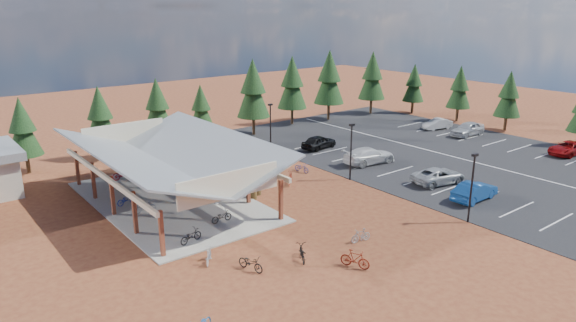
{
  "coord_description": "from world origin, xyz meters",
  "views": [
    {
      "loc": [
        -26.28,
        -28.8,
        14.94
      ],
      "look_at": [
        -0.26,
        4.31,
        2.18
      ],
      "focal_mm": 32.0,
      "sensor_mm": 36.0,
      "label": 1
    }
  ],
  "objects": [
    {
      "name": "car_3",
      "position": [
        9.93,
        4.33,
        0.84
      ],
      "size": [
        5.74,
        2.94,
        1.59
      ],
      "primitive_type": "imported",
      "rotation": [
        0.0,
        0.0,
        1.44
      ],
      "color": "silver",
      "rests_on": "asphalt_lot"
    },
    {
      "name": "pine_13",
      "position": [
        33.44,
        17.9,
        4.32
      ],
      "size": [
        3.04,
        3.04,
        7.08
      ],
      "color": "#382314",
      "rests_on": "ground"
    },
    {
      "name": "pine_4",
      "position": [
        1.32,
        22.24,
        4.01
      ],
      "size": [
        2.82,
        2.82,
        6.57
      ],
      "color": "#382314",
      "rests_on": "ground"
    },
    {
      "name": "lamp_post_0",
      "position": [
        5.0,
        -10.0,
        2.98
      ],
      "size": [
        0.5,
        0.25,
        5.14
      ],
      "color": "black",
      "rests_on": "ground"
    },
    {
      "name": "car_2",
      "position": [
        10.33,
        -3.55,
        0.73
      ],
      "size": [
        5.3,
        3.17,
        1.38
      ],
      "primitive_type": "imported",
      "rotation": [
        0.0,
        0.0,
        1.38
      ],
      "color": "#93979B",
      "rests_on": "asphalt_lot"
    },
    {
      "name": "bike_2",
      "position": [
        -13.12,
        8.29,
        0.52
      ],
      "size": [
        1.68,
        0.83,
        0.84
      ],
      "primitive_type": "imported",
      "rotation": [
        0.0,
        0.0,
        1.74
      ],
      "color": "#132497",
      "rests_on": "concrete_pad"
    },
    {
      "name": "car_9",
      "position": [
        27.52,
        9.23,
        0.7
      ],
      "size": [
        4.21,
        2.18,
        1.32
      ],
      "primitive_type": "imported",
      "rotation": [
        0.0,
        0.0,
        -1.77
      ],
      "color": "#B8B8B8",
      "rests_on": "asphalt_lot"
    },
    {
      "name": "bike_14",
      "position": [
        3.0,
        6.37,
        0.44
      ],
      "size": [
        0.79,
        1.75,
        0.89
      ],
      "primitive_type": "imported",
      "rotation": [
        0.0,
        0.0,
        0.12
      ],
      "color": "navy",
      "rests_on": "ground"
    },
    {
      "name": "concrete_pad",
      "position": [
        -10.0,
        7.0,
        0.05
      ],
      "size": [
        10.6,
        18.6,
        0.1
      ],
      "primitive_type": "cube",
      "color": "gray",
      "rests_on": "ground"
    },
    {
      "name": "pine_2",
      "position": [
        -10.05,
        22.12,
        4.57
      ],
      "size": [
        3.21,
        3.21,
        7.49
      ],
      "color": "#382314",
      "rests_on": "ground"
    },
    {
      "name": "pine_12",
      "position": [
        33.93,
        10.72,
        4.54
      ],
      "size": [
        3.19,
        3.19,
        7.43
      ],
      "color": "#382314",
      "rests_on": "ground"
    },
    {
      "name": "pine_11",
      "position": [
        33.72,
        3.63,
        4.55
      ],
      "size": [
        3.2,
        3.2,
        7.45
      ],
      "color": "#382314",
      "rests_on": "ground"
    },
    {
      "name": "bike_15",
      "position": [
        0.04,
        4.32,
        0.55
      ],
      "size": [
        1.68,
        1.66,
        1.11
      ],
      "primitive_type": "imported",
      "rotation": [
        0.0,
        0.0,
        2.34
      ],
      "color": "#9D3823",
      "rests_on": "ground"
    },
    {
      "name": "bike_6",
      "position": [
        -7.81,
        8.92,
        0.55
      ],
      "size": [
        1.78,
        0.83,
        0.9
      ],
      "primitive_type": "imported",
      "rotation": [
        0.0,
        0.0,
        1.43
      ],
      "color": "navy",
      "rests_on": "concrete_pad"
    },
    {
      "name": "bike_8",
      "position": [
        -11.27,
        -6.15,
        0.48
      ],
      "size": [
        1.08,
        1.95,
        0.97
      ],
      "primitive_type": "imported",
      "rotation": [
        0.0,
        0.0,
        0.25
      ],
      "color": "black",
      "rests_on": "ground"
    },
    {
      "name": "bike_4",
      "position": [
        -9.08,
        0.79,
        0.53
      ],
      "size": [
        1.65,
        0.61,
        0.86
      ],
      "primitive_type": "imported",
      "rotation": [
        0.0,
        0.0,
        1.59
      ],
      "color": "black",
      "rests_on": "concrete_pad"
    },
    {
      "name": "bike_1",
      "position": [
        -12.71,
        5.82,
        0.59
      ],
      "size": [
        1.71,
        0.94,
        0.99
      ],
      "primitive_type": "imported",
      "rotation": [
        0.0,
        0.0,
        1.27
      ],
      "color": "#97989F",
      "rests_on": "concrete_pad"
    },
    {
      "name": "bike_5",
      "position": [
        -7.0,
        4.0,
        0.66
      ],
      "size": [
        1.89,
        0.69,
        1.11
      ],
      "primitive_type": "imported",
      "rotation": [
        0.0,
        0.0,
        1.66
      ],
      "color": "gray",
      "rests_on": "concrete_pad"
    },
    {
      "name": "car_6",
      "position": [
        28.55,
        -6.35,
        0.73
      ],
      "size": [
        5.09,
        2.63,
        1.37
      ],
      "primitive_type": "imported",
      "rotation": [
        0.0,
        0.0,
        -1.64
      ],
      "color": "maroon",
      "rests_on": "asphalt_lot"
    },
    {
      "name": "bike_pavilion",
      "position": [
        -10.0,
        7.0,
        3.82
      ],
      "size": [
        11.65,
        19.4,
        4.97
      ],
      "color": "brown",
      "rests_on": "concrete_pad"
    },
    {
      "name": "bike_7",
      "position": [
        -8.94,
        14.23,
        0.65
      ],
      "size": [
        1.89,
        0.98,
        1.09
      ],
      "primitive_type": "imported",
      "rotation": [
        0.0,
        0.0,
        1.84
      ],
      "color": "maroon",
      "rests_on": "concrete_pad"
    },
    {
      "name": "pine_1",
      "position": [
        -17.19,
        21.92,
        4.35
      ],
      "size": [
        3.06,
        3.06,
        7.14
      ],
      "color": "#382314",
      "rests_on": "ground"
    },
    {
      "name": "pine_5",
      "position": [
        7.77,
        21.21,
        5.57
      ],
      "size": [
        3.92,
        3.92,
        9.12
      ],
      "color": "#382314",
      "rests_on": "ground"
    },
    {
      "name": "lamp_post_2",
      "position": [
        5.0,
        14.0,
        2.98
      ],
      "size": [
        0.5,
        0.25,
        5.14
      ],
      "color": "black",
      "rests_on": "ground"
    },
    {
      "name": "bike_12",
      "position": [
        -8.08,
        -7.03,
        0.48
      ],
      "size": [
        1.48,
        1.87,
        0.95
      ],
      "primitive_type": "imported",
      "rotation": [
        0.0,
        0.0,
        2.59
      ],
      "color": "black",
      "rests_on": "ground"
    },
    {
      "name": "pine_6",
      "position": [
        15.06,
        22.92,
        5.44
      ],
      "size": [
        3.83,
        3.83,
        8.91
      ],
      "color": "#382314",
      "rests_on": "ground"
    },
    {
      "name": "car_8",
      "position": [
        27.47,
        4.86,
        0.87
      ],
      "size": [
        4.9,
        1.99,
        1.67
      ],
      "primitive_type": "imported",
      "rotation": [
        0.0,
        0.0,
        -1.57
      ],
      "color": "#9A9DA1",
      "rests_on": "asphalt_lot"
    },
    {
      "name": "car_1",
      "position": [
        9.18,
        -7.8,
        0.79
      ],
      "size": [
        4.61,
        1.74,
        1.5
      ],
      "primitive_type": "imported",
      "rotation": [
        0.0,
        0.0,
        1.6
      ],
      "color": "navy",
      "rests_on": "asphalt_lot"
    },
    {
      "name": "bike_11",
      "position": [
        -6.21,
        -9.71,
        0.56
      ],
      "size": [
        1.22,
        1.91,
        1.12
      ],
      "primitive_type": "imported",
      "rotation": [
        0.0,
        0.0,
        0.41
      ],
      "color": "maroon",
      "rests_on": "ground"
    },
    {
      "name": "ground",
      "position": [
        0.0,
        0.0,
        0.0
      ],
      "size": [
        140.0,
        140.0,
        0.0
      ],
      "primitive_type": "plane",
      "color": "maroon",
      "rests_on": "ground"
    },
    {
      "name": "trash_bin_1",
      "position": [
        -3.67,
        4.02,
        0.45
      ],
      "size": [
        0.6,
        0.6,
        0.9
      ],
      "primitive_type": "cylinder",
      "color": "#4D391B",
      "rests_on": "ground"
    },
    {
      "name": "lamp_post_1",
      "position": [
        5.0,
        2.0,
        2.98
      ],
      "size": [
        0.5,
        0.25,
        5.14
      ],
      "color": "black",
      "rests_on": "ground"
    },
    {
      "name": "bike_3",
      "position": [
        -11.15,
        14.29,
        0.63
      ],
      "size": [
        1.84,
        0.85,
        1.07
      ],
      "primitive_type": "imported",
      "rotation": [
        0.0,
        0.0,
        1.37
      ],
      "color": "maroon",
      "rests_on": "concrete_pad"
    },
    {
      "name": "pine_8",
      "position": [
        28.33,
        21.3,
        5.43
      ],
      "size": [
        3.82,
        3.82,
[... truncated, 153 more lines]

